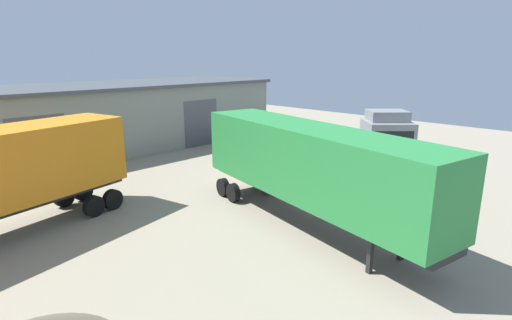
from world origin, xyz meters
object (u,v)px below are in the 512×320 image
Objects in this scene: tractor_unit_grey at (383,146)px; oil_drum at (447,185)px; container_trailer_green at (310,165)px; flatbed_truck_yellow at (272,144)px.

oil_drum is at bearing 36.58° from tractor_unit_grey.
tractor_unit_grey is 7.24× the size of oil_drum.
container_trailer_green is 8.94m from oil_drum.
tractor_unit_grey is at bearing 110.27° from container_trailer_green.
flatbed_truck_yellow is at bearing 152.33° from container_trailer_green.
oil_drum is at bearing 26.84° from flatbed_truck_yellow.
flatbed_truck_yellow is 9.09× the size of oil_drum.
flatbed_truck_yellow is (6.52, 7.84, -1.33)m from container_trailer_green.
tractor_unit_grey is at bearing 81.04° from oil_drum.
flatbed_truck_yellow is at bearing 99.30° from oil_drum.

